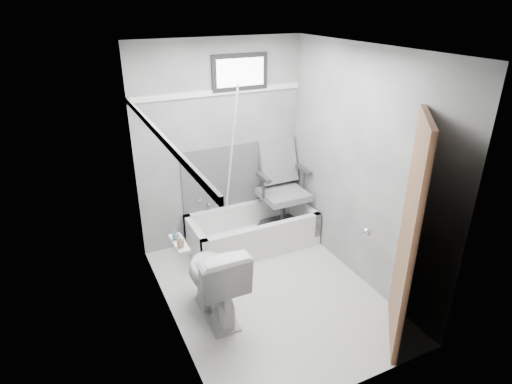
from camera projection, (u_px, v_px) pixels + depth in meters
floor at (271, 293)px, 4.40m from camera, size 2.60×2.60×0.00m
ceiling at (275, 49)px, 3.40m from camera, size 2.60×2.60×0.00m
wall_back at (221, 146)px, 4.96m from camera, size 2.00×0.02×2.40m
wall_front at (364, 258)px, 2.83m from camera, size 2.00×0.02×2.40m
wall_left at (165, 208)px, 3.50m from camera, size 0.02×2.60×2.40m
wall_right at (361, 169)px, 4.29m from camera, size 0.02×2.60×2.40m
bathtub at (252, 230)px, 5.16m from camera, size 1.50×0.70×0.42m
office_chair at (284, 188)px, 5.17m from camera, size 0.63×0.63×1.09m
toilet at (214, 279)px, 3.95m from camera, size 0.47×0.82×0.80m
door at (460, 248)px, 3.32m from camera, size 0.78×0.78×2.00m
window at (240, 72)px, 4.71m from camera, size 0.66×0.04×0.40m
backerboard at (241, 174)px, 5.22m from camera, size 1.50×0.02×0.78m
trim_back at (219, 92)px, 4.70m from camera, size 2.00×0.02×0.06m
trim_left at (159, 135)px, 3.25m from camera, size 0.02×2.60×0.06m
pole at (230, 164)px, 4.84m from camera, size 0.02×0.53×1.89m
shelf at (179, 243)px, 3.57m from camera, size 0.10×0.32×0.02m
soap_bottle_a at (180, 241)px, 3.47m from camera, size 0.06×0.06×0.10m
soap_bottle_b at (176, 234)px, 3.59m from camera, size 0.09×0.09×0.08m
faucet at (208, 200)px, 5.13m from camera, size 0.26×0.10×0.16m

